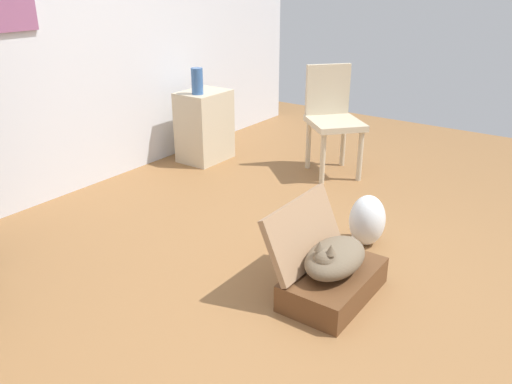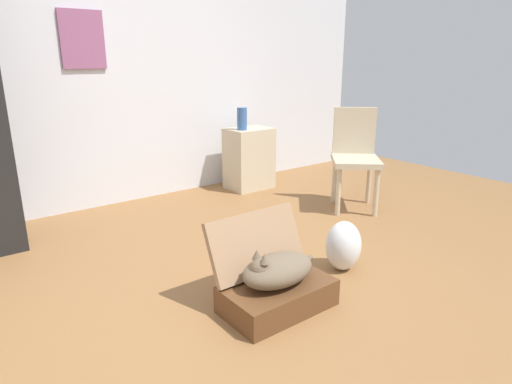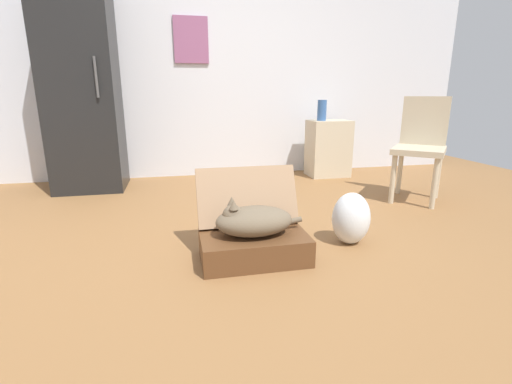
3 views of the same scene
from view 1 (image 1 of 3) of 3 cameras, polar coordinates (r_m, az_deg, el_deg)
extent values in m
plane|color=olive|center=(2.93, 4.16, -10.81)|extent=(7.68, 7.68, 0.00)
cube|color=silver|center=(4.10, -24.51, 16.42)|extent=(6.40, 0.12, 2.60)
cube|color=brown|center=(2.87, 8.50, -9.94)|extent=(0.61, 0.37, 0.15)
cube|color=#9B7756|center=(2.83, 5.17, -4.42)|extent=(0.61, 0.18, 0.35)
ellipsoid|color=brown|center=(2.79, 8.69, -7.16)|extent=(0.44, 0.27, 0.17)
sphere|color=brown|center=(2.67, 7.54, -7.46)|extent=(0.12, 0.12, 0.12)
cone|color=brown|center=(2.62, 8.25, -6.26)|extent=(0.05, 0.05, 0.05)
cone|color=brown|center=(2.65, 7.00, -5.88)|extent=(0.05, 0.05, 0.05)
cylinder|color=brown|center=(2.98, 9.70, -6.04)|extent=(0.20, 0.03, 0.07)
ellipsoid|color=silver|center=(3.39, 12.12, -3.05)|extent=(0.24, 0.23, 0.34)
cube|color=beige|center=(4.86, -5.68, 7.22)|extent=(0.46, 0.35, 0.64)
cylinder|color=#38609E|center=(4.65, -6.48, 12.01)|extent=(0.10, 0.10, 0.23)
cylinder|color=beige|center=(4.31, 7.34, 3.64)|extent=(0.04, 0.04, 0.43)
cylinder|color=beige|center=(4.43, 11.36, 3.91)|extent=(0.04, 0.04, 0.43)
cylinder|color=beige|center=(4.66, 5.77, 5.16)|extent=(0.04, 0.04, 0.43)
cylinder|color=beige|center=(4.77, 9.55, 5.38)|extent=(0.04, 0.04, 0.43)
cube|color=beige|center=(4.47, 8.68, 7.50)|extent=(0.63, 0.63, 0.05)
cube|color=beige|center=(4.61, 7.90, 11.10)|extent=(0.32, 0.29, 0.43)
camera|label=2|loc=(1.01, 70.30, -8.48)|focal=31.03mm
camera|label=3|loc=(2.09, 56.73, -7.31)|focal=25.55mm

